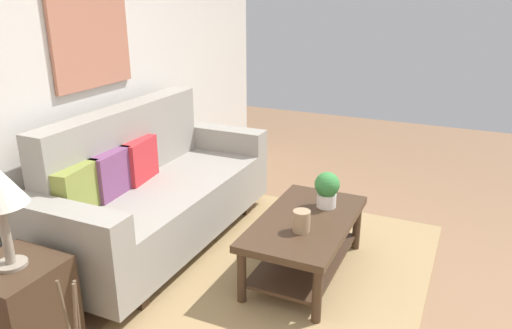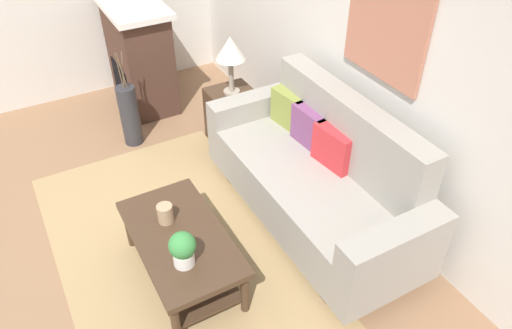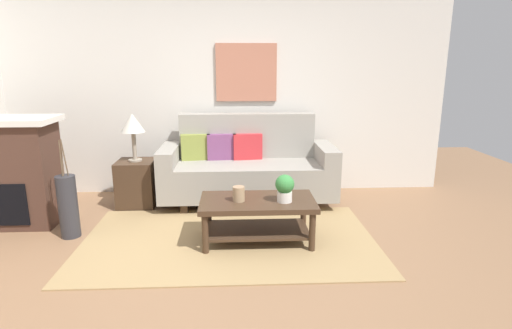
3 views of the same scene
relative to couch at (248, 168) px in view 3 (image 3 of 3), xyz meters
name	(u,v)px [view 3 (image 3 of 3)]	position (x,y,z in m)	size (l,w,h in m)	color
ground_plane	(228,265)	(-0.22, -1.67, -0.43)	(9.72, 9.72, 0.00)	#8C6647
wall_back	(229,90)	(-0.22, 0.54, 0.92)	(5.72, 0.10, 2.70)	silver
area_rug	(229,240)	(-0.22, -1.17, -0.42)	(2.85, 1.72, 0.01)	#A38456
couch	(248,168)	(0.00, 0.00, 0.00)	(2.10, 0.84, 1.08)	gray
throw_pillow_olive	(196,147)	(-0.65, 0.13, 0.25)	(0.36, 0.12, 0.32)	olive
throw_pillow_plum	(222,147)	(-0.32, 0.13, 0.25)	(0.36, 0.12, 0.32)	#7A4270
throw_pillow_crimson	(247,147)	(0.00, 0.13, 0.25)	(0.36, 0.12, 0.32)	red
coffee_table	(258,211)	(0.06, -1.20, -0.12)	(1.10, 0.60, 0.43)	#422D1E
tabletop_vase	(239,194)	(-0.12, -1.23, 0.07)	(0.11, 0.11, 0.14)	tan
potted_plant_tabletop	(285,187)	(0.31, -1.27, 0.14)	(0.18, 0.18, 0.26)	white
side_table	(137,183)	(-1.35, -0.08, -0.15)	(0.44, 0.44, 0.56)	#422D1E
table_lamp	(133,125)	(-1.35, -0.08, 0.56)	(0.28, 0.28, 0.57)	gray
fireplace	(11,171)	(-2.53, -0.61, 0.16)	(1.02, 0.58, 1.16)	#472D23
floor_vase	(68,207)	(-1.82, -0.99, -0.11)	(0.19, 0.19, 0.63)	#2D2D33
floor_vase_branch_a	(65,158)	(-1.80, -0.99, 0.38)	(0.01, 0.01, 0.36)	brown
floor_vase_branch_b	(62,158)	(-1.83, -0.97, 0.38)	(0.01, 0.01, 0.36)	brown
floor_vase_branch_c	(61,158)	(-1.83, -1.01, 0.38)	(0.01, 0.01, 0.36)	brown
framed_painting	(246,73)	(0.00, 0.47, 1.15)	(0.78, 0.03, 0.73)	#B77056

